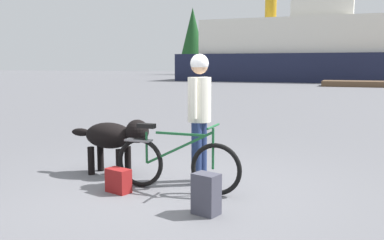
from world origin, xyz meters
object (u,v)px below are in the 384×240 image
(bicycle, at_px, (176,163))
(backpack, at_px, (206,194))
(handbag_pannier, at_px, (118,181))
(ferry_boat, at_px, (299,51))
(person_cyclist, at_px, (199,106))
(dog, at_px, (114,137))

(bicycle, distance_m, backpack, 0.96)
(handbag_pannier, bearing_deg, ferry_boat, 93.79)
(person_cyclist, height_order, dog, person_cyclist)
(bicycle, relative_size, ferry_boat, 0.08)
(backpack, bearing_deg, ferry_boat, 95.74)
(dog, bearing_deg, ferry_boat, 93.07)
(ferry_boat, bearing_deg, backpack, -84.26)
(dog, distance_m, ferry_boat, 36.78)
(backpack, xyz_separation_m, ferry_boat, (-3.80, 37.77, 2.60))
(person_cyclist, xyz_separation_m, backpack, (0.50, -1.15, -0.85))
(handbag_pannier, bearing_deg, dog, 124.30)
(bicycle, relative_size, handbag_pannier, 5.42)
(bicycle, height_order, ferry_boat, ferry_boat)
(person_cyclist, height_order, backpack, person_cyclist)
(person_cyclist, xyz_separation_m, handbag_pannier, (-0.82, -0.80, -0.93))
(bicycle, bearing_deg, person_cyclist, 71.80)
(ferry_boat, bearing_deg, handbag_pannier, -86.21)
(backpack, xyz_separation_m, handbag_pannier, (-1.32, 0.35, -0.07))
(backpack, relative_size, handbag_pannier, 1.43)
(handbag_pannier, bearing_deg, bicycle, 26.43)
(bicycle, xyz_separation_m, handbag_pannier, (-0.66, -0.33, -0.21))
(person_cyclist, distance_m, handbag_pannier, 1.47)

